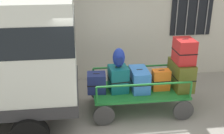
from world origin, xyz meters
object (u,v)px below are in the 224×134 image
backpack (119,58)px  suitcase_midleft_bottom (118,79)px  suitcase_left_bottom (97,83)px  suitcase_center_bottom (139,79)px  suitcase_right_bottom (181,75)px  suitcase_midright_bottom (161,80)px  luggage_cart (139,94)px  suitcase_right_middle (184,51)px

backpack → suitcase_midleft_bottom: bearing=113.3°
suitcase_left_bottom → suitcase_center_bottom: suitcase_center_bottom is taller
suitcase_midleft_bottom → suitcase_right_bottom: (1.48, -0.00, 0.03)m
suitcase_left_bottom → suitcase_midleft_bottom: 0.50m
suitcase_midright_bottom → suitcase_center_bottom: bearing=171.7°
suitcase_midleft_bottom → suitcase_center_bottom: suitcase_midleft_bottom is taller
suitcase_right_bottom → luggage_cart: bearing=-178.9°
luggage_cart → suitcase_midleft_bottom: suitcase_midleft_bottom is taller
suitcase_midright_bottom → suitcase_right_middle: suitcase_right_middle is taller
suitcase_left_bottom → suitcase_midleft_bottom: (0.49, -0.01, 0.07)m
suitcase_left_bottom → suitcase_center_bottom: 0.99m
suitcase_left_bottom → suitcase_right_bottom: bearing=-0.2°
suitcase_left_bottom → luggage_cart: bearing=-1.5°
suitcase_right_bottom → suitcase_midleft_bottom: bearing=180.0°
luggage_cart → suitcase_right_middle: bearing=-2.1°
suitcase_midleft_bottom → backpack: size_ratio=1.35×
suitcase_right_middle → luggage_cart: bearing=177.9°
suitcase_center_bottom → suitcase_right_bottom: suitcase_right_bottom is taller
suitcase_midleft_bottom → suitcase_center_bottom: bearing=1.9°
suitcase_center_bottom → backpack: 0.75m
suitcase_right_bottom → backpack: bearing=-179.2°
suitcase_right_bottom → suitcase_right_middle: (0.00, -0.06, 0.60)m
luggage_cart → backpack: 1.04m
suitcase_midleft_bottom → suitcase_right_middle: size_ratio=1.07×
luggage_cart → suitcase_right_middle: size_ratio=4.01×
luggage_cart → suitcase_midright_bottom: size_ratio=4.59×
suitcase_midright_bottom → backpack: backpack is taller
suitcase_right_middle → suitcase_midright_bottom: bearing=180.0°
suitcase_midleft_bottom → suitcase_midright_bottom: suitcase_midleft_bottom is taller
suitcase_center_bottom → suitcase_right_bottom: (0.99, -0.02, 0.07)m
suitcase_right_middle → suitcase_midleft_bottom: bearing=177.8°
suitcase_right_bottom → suitcase_right_middle: size_ratio=1.46×
suitcase_center_bottom → backpack: bearing=-175.6°
suitcase_midright_bottom → suitcase_right_bottom: suitcase_right_bottom is taller
luggage_cart → suitcase_left_bottom: 1.04m
luggage_cart → suitcase_left_bottom: (-0.99, 0.03, 0.33)m
luggage_cart → suitcase_right_middle: 1.42m
suitcase_left_bottom → suitcase_right_middle: size_ratio=0.81×
suitcase_midright_bottom → backpack: size_ratio=1.10×
suitcase_left_bottom → suitcase_right_middle: suitcase_right_middle is taller
luggage_cart → suitcase_midright_bottom: bearing=-4.2°
luggage_cart → suitcase_right_middle: (0.99, -0.04, 1.02)m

